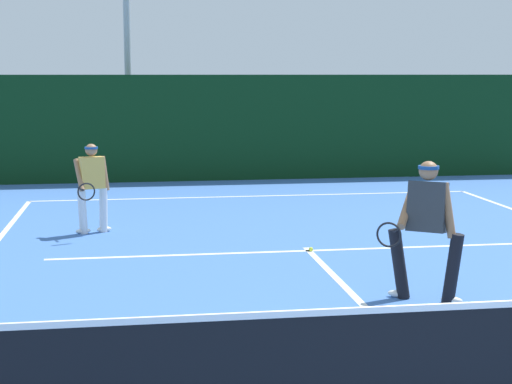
% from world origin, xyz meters
% --- Properties ---
extents(court_line_baseline_far, '(9.70, 0.10, 0.01)m').
position_xyz_m(court_line_baseline_far, '(0.00, 11.75, 0.00)').
color(court_line_baseline_far, white).
rests_on(court_line_baseline_far, ground_plane).
extents(court_line_service, '(7.90, 0.10, 0.01)m').
position_xyz_m(court_line_service, '(0.00, 6.18, 0.00)').
color(court_line_service, white).
rests_on(court_line_service, ground_plane).
extents(court_line_centre, '(0.10, 6.40, 0.01)m').
position_xyz_m(court_line_centre, '(0.00, 3.20, 0.00)').
color(court_line_centre, white).
rests_on(court_line_centre, ground_plane).
extents(tennis_net, '(10.63, 0.09, 1.08)m').
position_xyz_m(tennis_net, '(0.00, 0.00, 0.50)').
color(tennis_net, '#1E4723').
rests_on(tennis_net, ground_plane).
extents(player_near, '(1.11, 0.83, 1.69)m').
position_xyz_m(player_near, '(0.77, 3.31, 0.93)').
color(player_near, black).
rests_on(player_near, ground_plane).
extents(player_far, '(0.63, 0.88, 1.52)m').
position_xyz_m(player_far, '(-3.33, 8.10, 0.83)').
color(player_far, silver).
rests_on(player_far, ground_plane).
extents(tennis_ball, '(0.07, 0.07, 0.07)m').
position_xyz_m(tennis_ball, '(0.02, 6.14, 0.03)').
color(tennis_ball, '#D1E033').
rests_on(tennis_ball, ground_plane).
extents(back_fence_windscreen, '(16.65, 0.12, 2.66)m').
position_xyz_m(back_fence_windscreen, '(0.00, 14.55, 1.33)').
color(back_fence_windscreen, black).
rests_on(back_fence_windscreen, ground_plane).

